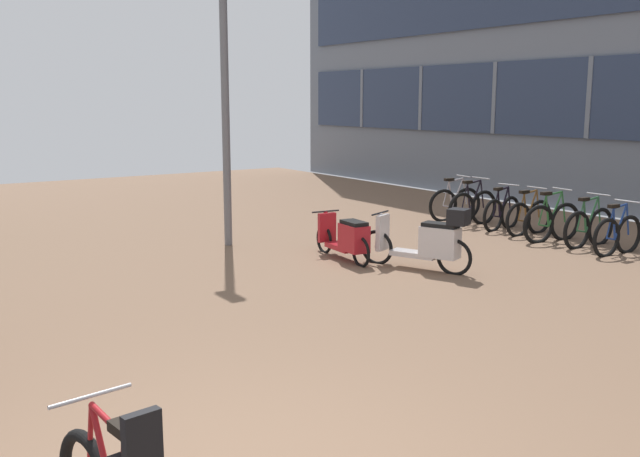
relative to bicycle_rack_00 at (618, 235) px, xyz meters
The scene contains 11 objects.
ground 7.94m from the bicycle_rack_00, 157.13° to the right, with size 21.00×40.00×0.13m.
bicycle_rack_00 is the anchor object (origin of this frame).
bicycle_rack_01 0.71m from the bicycle_rack_00, 76.38° to the left, with size 1.38×0.48×0.98m.
bicycle_rack_02 1.38m from the bicycle_rack_00, 89.12° to the left, with size 1.40×0.48×1.02m.
bicycle_rack_03 2.07m from the bicycle_rack_00, 84.55° to the left, with size 1.30×0.48×0.96m.
bicycle_rack_04 2.76m from the bicycle_rack_00, 85.88° to the left, with size 1.29×0.48×0.94m.
bicycle_rack_05 3.44m from the bicycle_rack_00, 88.84° to the left, with size 1.40×0.48×1.03m.
bicycle_rack_06 4.13m from the bicycle_rack_00, 86.82° to the left, with size 1.35×0.48×1.00m.
scooter_near 4.65m from the bicycle_rack_00, 152.42° to the left, with size 0.52×1.69×0.76m.
scooter_mid 3.59m from the bicycle_rack_00, 165.24° to the left, with size 0.94×1.77×1.03m.
lamp_post 7.31m from the bicycle_rack_00, 139.38° to the left, with size 0.20×0.52×5.53m.
Camera 1 is at (-2.06, -3.97, 2.59)m, focal length 39.97 mm.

